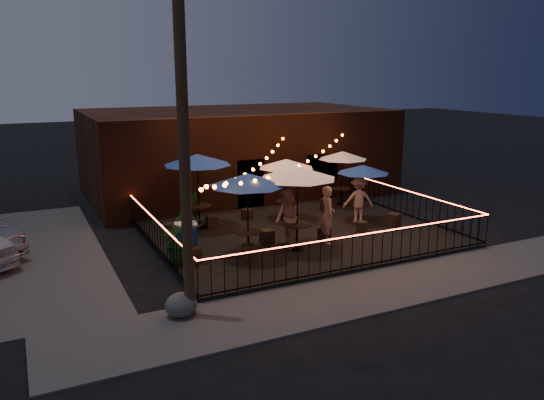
{
  "coord_description": "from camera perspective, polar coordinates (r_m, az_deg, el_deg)",
  "views": [
    {
      "loc": [
        -8.78,
        -13.97,
        5.71
      ],
      "look_at": [
        -0.92,
        2.11,
        1.41
      ],
      "focal_mm": 35.0,
      "sensor_mm": 36.0,
      "label": 1
    }
  ],
  "objects": [
    {
      "name": "fence_front",
      "position": [
        15.68,
        9.7,
        -5.47
      ],
      "size": [
        10.0,
        0.04,
        1.04
      ],
      "color": "black",
      "rests_on": "patio"
    },
    {
      "name": "bistro_chair_0",
      "position": [
        16.17,
        -8.39,
        -5.91
      ],
      "size": [
        0.38,
        0.38,
        0.45
      ],
      "primitive_type": "cube",
      "rotation": [
        0.0,
        0.0,
        -0.0
      ],
      "color": "black",
      "rests_on": "patio"
    },
    {
      "name": "patron_c",
      "position": [
        20.31,
        9.27,
        0.04
      ],
      "size": [
        1.31,
        1.04,
        1.78
      ],
      "primitive_type": "imported",
      "rotation": [
        0.0,
        0.0,
        2.77
      ],
      "color": "beige",
      "rests_on": "patio"
    },
    {
      "name": "bistro_chair_11",
      "position": [
        23.04,
        8.65,
        -0.04
      ],
      "size": [
        0.47,
        0.47,
        0.45
      ],
      "primitive_type": "cube",
      "rotation": [
        0.0,
        0.0,
        2.9
      ],
      "color": "black",
      "rests_on": "patio"
    },
    {
      "name": "bistro_chair_9",
      "position": [
        20.12,
        12.93,
        -2.13
      ],
      "size": [
        0.57,
        0.57,
        0.52
      ],
      "primitive_type": "cube",
      "rotation": [
        0.0,
        0.0,
        3.56
      ],
      "color": "black",
      "rests_on": "patio"
    },
    {
      "name": "cooler",
      "position": [
        17.11,
        -9.22,
        -3.96
      ],
      "size": [
        0.81,
        0.67,
        0.93
      ],
      "rotation": [
        0.0,
        0.0,
        -0.25
      ],
      "color": "#092BA4",
      "rests_on": "patio"
    },
    {
      "name": "boulder",
      "position": [
        13.05,
        -9.75,
        -11.06
      ],
      "size": [
        0.94,
        0.83,
        0.65
      ],
      "primitive_type": "ellipsoid",
      "rotation": [
        0.0,
        0.0,
        -0.16
      ],
      "color": "#43423E",
      "rests_on": "ground"
    },
    {
      "name": "potted_shrub_c",
      "position": [
        19.86,
        -9.01,
        -0.96
      ],
      "size": [
        0.76,
        0.76,
        1.32
      ],
      "primitive_type": "imported",
      "rotation": [
        0.0,
        0.0,
        0.03
      ],
      "color": "#103A0E",
      "rests_on": "patio"
    },
    {
      "name": "festoon_lights",
      "position": [
        17.78,
        0.31,
        3.16
      ],
      "size": [
        10.02,
        8.72,
        1.32
      ],
      "color": "#FF5A0B",
      "rests_on": "ground"
    },
    {
      "name": "bistro_chair_6",
      "position": [
        20.66,
        -2.69,
        -1.54
      ],
      "size": [
        0.46,
        0.46,
        0.41
      ],
      "primitive_type": "cube",
      "rotation": [
        0.0,
        0.0,
        0.43
      ],
      "color": "black",
      "rests_on": "patio"
    },
    {
      "name": "fence_right",
      "position": [
        21.69,
        14.31,
        -0.38
      ],
      "size": [
        0.04,
        8.0,
        1.04
      ],
      "rotation": [
        0.0,
        0.0,
        1.57
      ],
      "color": "black",
      "rests_on": "patio"
    },
    {
      "name": "bistro_chair_7",
      "position": [
        20.94,
        1.79,
        -1.22
      ],
      "size": [
        0.53,
        0.53,
        0.48
      ],
      "primitive_type": "cube",
      "rotation": [
        0.0,
        0.0,
        3.54
      ],
      "color": "black",
      "rests_on": "patio"
    },
    {
      "name": "potted_shrub_b",
      "position": [
        18.65,
        -9.1,
        -1.57
      ],
      "size": [
        1.01,
        0.9,
        1.53
      ],
      "primitive_type": "imported",
      "rotation": [
        0.0,
        0.0,
        0.31
      ],
      "color": "#183F10",
      "rests_on": "patio"
    },
    {
      "name": "bistro_chair_4",
      "position": [
        17.74,
        -0.54,
        -3.97
      ],
      "size": [
        0.42,
        0.42,
        0.47
      ],
      "primitive_type": "cube",
      "rotation": [
        0.0,
        0.0,
        0.06
      ],
      "color": "black",
      "rests_on": "patio"
    },
    {
      "name": "bistro_chair_2",
      "position": [
        18.82,
        -10.8,
        -3.18
      ],
      "size": [
        0.52,
        0.52,
        0.47
      ],
      "primitive_type": "cube",
      "rotation": [
        0.0,
        0.0,
        -0.42
      ],
      "color": "black",
      "rests_on": "patio"
    },
    {
      "name": "bistro_chair_10",
      "position": [
        21.97,
        5.86,
        -0.56
      ],
      "size": [
        0.53,
        0.53,
        0.5
      ],
      "primitive_type": "cube",
      "rotation": [
        0.0,
        0.0,
        -0.3
      ],
      "color": "black",
      "rests_on": "patio"
    },
    {
      "name": "cafe_table_2",
      "position": [
        16.64,
        2.78,
        2.84
      ],
      "size": [
        2.91,
        2.91,
        2.72
      ],
      "rotation": [
        0.0,
        0.0,
        -0.2
      ],
      "color": "black",
      "rests_on": "patio"
    },
    {
      "name": "bistro_chair_3",
      "position": [
        19.56,
        -6.45,
        -2.37
      ],
      "size": [
        0.45,
        0.45,
        0.48
      ],
      "primitive_type": "cube",
      "rotation": [
        0.0,
        0.0,
        3.03
      ],
      "color": "black",
      "rests_on": "patio"
    },
    {
      "name": "cafe_table_4",
      "position": [
        20.31,
        9.78,
        3.21
      ],
      "size": [
        2.62,
        2.62,
        2.19
      ],
      "rotation": [
        0.0,
        0.0,
        0.42
      ],
      "color": "black",
      "rests_on": "patio"
    },
    {
      "name": "brick_building",
      "position": [
        26.15,
        -3.84,
        5.31
      ],
      "size": [
        14.0,
        8.0,
        4.0
      ],
      "color": "#33170D",
      "rests_on": "ground"
    },
    {
      "name": "utility_pole",
      "position": [
        11.98,
        -9.44,
        5.13
      ],
      "size": [
        0.26,
        0.26,
        8.0
      ],
      "primitive_type": "cylinder",
      "color": "#312014",
      "rests_on": "ground"
    },
    {
      "name": "patron_b",
      "position": [
        17.11,
        1.68,
        -2.09
      ],
      "size": [
        0.76,
        0.96,
        1.92
      ],
      "primitive_type": "imported",
      "rotation": [
        0.0,
        0.0,
        -1.54
      ],
      "color": "beige",
      "rests_on": "patio"
    },
    {
      "name": "bistro_chair_8",
      "position": [
        19.19,
        9.63,
        -2.9
      ],
      "size": [
        0.46,
        0.46,
        0.41
      ],
      "primitive_type": "cube",
      "rotation": [
        0.0,
        0.0,
        -0.43
      ],
      "color": "black",
      "rests_on": "patio"
    },
    {
      "name": "cafe_table_0",
      "position": [
        15.99,
        -2.65,
        2.08
      ],
      "size": [
        2.77,
        2.77,
        2.62
      ],
      "rotation": [
        0.0,
        0.0,
        0.18
      ],
      "color": "black",
      "rests_on": "patio"
    },
    {
      "name": "cafe_table_5",
      "position": [
        22.83,
        7.61,
        4.71
      ],
      "size": [
        2.68,
        2.68,
        2.32
      ],
      "rotation": [
        0.0,
        0.0,
        -0.34
      ],
      "color": "black",
      "rests_on": "patio"
    },
    {
      "name": "bistro_chair_1",
      "position": [
        16.32,
        -2.56,
        -5.6
      ],
      "size": [
        0.47,
        0.47,
        0.44
      ],
      "primitive_type": "cube",
      "rotation": [
        0.0,
        0.0,
        2.84
      ],
      "color": "black",
      "rests_on": "patio"
    },
    {
      "name": "patron_a",
      "position": [
        17.71,
        6.01,
        -1.59
      ],
      "size": [
        0.68,
        0.82,
        1.94
      ],
      "primitive_type": "imported",
      "rotation": [
        0.0,
        0.0,
        1.22
      ],
      "color": "beige",
      "rests_on": "patio"
    },
    {
      "name": "patio",
      "position": [
        19.08,
        2.62,
        -3.69
      ],
      "size": [
        10.0,
        8.0,
        0.15
      ],
      "primitive_type": "cube",
      "color": "black",
      "rests_on": "ground"
    },
    {
      "name": "potted_shrub_a",
      "position": [
        16.13,
        -9.73,
        -4.22
      ],
      "size": [
        1.39,
        1.24,
        1.41
      ],
      "primitive_type": "imported",
      "rotation": [
        0.0,
        0.0,
        0.12
      ],
      "color": "#16380D",
      "rests_on": "patio"
    },
    {
      "name": "fence_left",
      "position": [
        17.17,
        -12.2,
        -3.9
      ],
      "size": [
        0.04,
        8.0,
        1.04
      ],
      "rotation": [
        0.0,
        0.0,
        1.57
      ],
      "color": "black",
      "rests_on": "patio"
    },
    {
      "name": "cafe_table_3",
      "position": [
        20.27,
        1.53,
        3.85
      ],
      "size": [
        2.3,
        2.3,
        2.37
      ],
      "rotation": [
        0.0,
        0.0,
        -0.07
      ],
      "color": "black",
      "rests_on": "patio"
    },
    {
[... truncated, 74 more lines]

